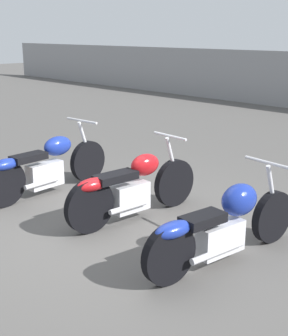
# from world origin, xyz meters

# --- Properties ---
(ground_plane) EXTENTS (60.00, 60.00, 0.00)m
(ground_plane) POSITION_xyz_m (0.00, 0.00, 0.00)
(ground_plane) COLOR #514F4C
(motorcycle_slot_0) EXTENTS (0.68, 2.24, 1.04)m
(motorcycle_slot_0) POSITION_xyz_m (-1.63, 0.11, 0.44)
(motorcycle_slot_0) COLOR black
(motorcycle_slot_0) RESTS_ON ground_plane
(motorcycle_slot_1) EXTENTS (0.61, 2.09, 1.04)m
(motorcycle_slot_1) POSITION_xyz_m (0.01, 0.36, 0.43)
(motorcycle_slot_1) COLOR black
(motorcycle_slot_1) RESTS_ON ground_plane
(motorcycle_slot_2) EXTENTS (0.72, 2.19, 0.98)m
(motorcycle_slot_2) POSITION_xyz_m (1.55, 0.25, 0.42)
(motorcycle_slot_2) COLOR black
(motorcycle_slot_2) RESTS_ON ground_plane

